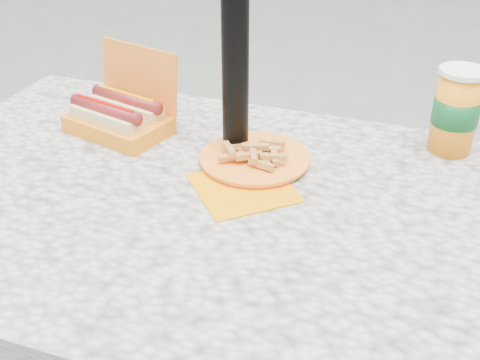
% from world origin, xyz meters
% --- Properties ---
extents(picnic_table, '(1.20, 0.80, 0.75)m').
position_xyz_m(picnic_table, '(0.00, 0.00, 0.64)').
color(picnic_table, beige).
rests_on(picnic_table, ground).
extents(hotdog_box, '(0.23, 0.19, 0.17)m').
position_xyz_m(hotdog_box, '(-0.26, 0.17, 0.79)').
color(hotdog_box, orange).
rests_on(hotdog_box, picnic_table).
extents(fries_plate, '(0.23, 0.32, 0.04)m').
position_xyz_m(fries_plate, '(0.05, 0.13, 0.76)').
color(fries_plate, orange).
rests_on(fries_plate, picnic_table).
extents(soda_cup, '(0.09, 0.09, 0.17)m').
position_xyz_m(soda_cup, '(0.39, 0.32, 0.83)').
color(soda_cup, orange).
rests_on(soda_cup, picnic_table).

